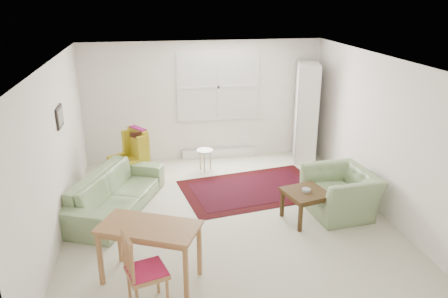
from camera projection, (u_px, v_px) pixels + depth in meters
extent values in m
cube|color=beige|center=(227.00, 216.00, 7.06)|extent=(5.00, 5.50, 0.01)
cube|color=white|center=(228.00, 60.00, 6.21)|extent=(5.00, 5.50, 0.01)
cube|color=white|center=(204.00, 101.00, 9.18)|extent=(5.00, 0.04, 2.50)
cube|color=white|center=(280.00, 238.00, 4.09)|extent=(5.00, 0.04, 2.50)
cube|color=white|center=(55.00, 153.00, 6.23)|extent=(0.04, 5.50, 2.50)
cube|color=white|center=(380.00, 135.00, 7.04)|extent=(0.04, 5.50, 2.50)
cube|color=white|center=(218.00, 87.00, 9.11)|extent=(1.72, 0.06, 1.42)
cube|color=white|center=(218.00, 87.00, 9.11)|extent=(1.60, 0.02, 1.30)
cube|color=silver|center=(219.00, 153.00, 9.55)|extent=(1.60, 0.12, 0.18)
cube|color=black|center=(60.00, 117.00, 6.56)|extent=(0.03, 0.42, 0.32)
cube|color=#A8814D|center=(61.00, 117.00, 6.56)|extent=(0.01, 0.34, 0.24)
imported|color=gray|center=(115.00, 185.00, 7.12)|extent=(1.66, 2.36, 0.89)
imported|color=gray|center=(341.00, 188.00, 7.05)|extent=(1.08, 1.20, 0.86)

